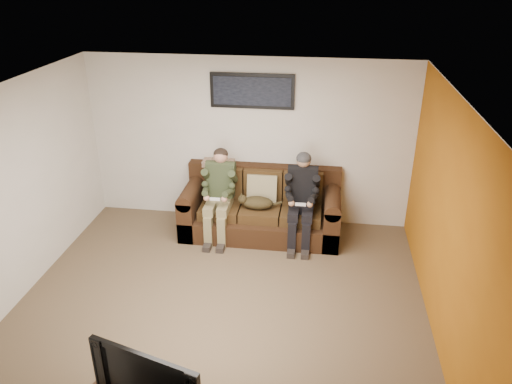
# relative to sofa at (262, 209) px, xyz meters

# --- Properties ---
(floor) EXTENTS (5.00, 5.00, 0.00)m
(floor) POSITION_rel_sofa_xyz_m (-0.26, -1.83, -0.37)
(floor) COLOR brown
(floor) RESTS_ON ground
(ceiling) EXTENTS (5.00, 5.00, 0.00)m
(ceiling) POSITION_rel_sofa_xyz_m (-0.26, -1.83, 2.23)
(ceiling) COLOR silver
(ceiling) RESTS_ON ground
(wall_back) EXTENTS (5.00, 0.00, 5.00)m
(wall_back) POSITION_rel_sofa_xyz_m (-0.26, 0.42, 0.93)
(wall_back) COLOR beige
(wall_back) RESTS_ON ground
(wall_front) EXTENTS (5.00, 0.00, 5.00)m
(wall_front) POSITION_rel_sofa_xyz_m (-0.26, -4.08, 0.93)
(wall_front) COLOR beige
(wall_front) RESTS_ON ground
(wall_left) EXTENTS (0.00, 4.50, 4.50)m
(wall_left) POSITION_rel_sofa_xyz_m (-2.76, -1.83, 0.93)
(wall_left) COLOR beige
(wall_left) RESTS_ON ground
(wall_right) EXTENTS (0.00, 4.50, 4.50)m
(wall_right) POSITION_rel_sofa_xyz_m (2.24, -1.83, 0.93)
(wall_right) COLOR beige
(wall_right) RESTS_ON ground
(accent_wall_right) EXTENTS (0.00, 4.50, 4.50)m
(accent_wall_right) POSITION_rel_sofa_xyz_m (2.23, -1.83, 0.93)
(accent_wall_right) COLOR #A15A10
(accent_wall_right) RESTS_ON ground
(sofa) EXTENTS (2.37, 1.02, 0.97)m
(sofa) POSITION_rel_sofa_xyz_m (0.00, 0.00, 0.00)
(sofa) COLOR black
(sofa) RESTS_ON ground
(throw_pillow) EXTENTS (0.45, 0.22, 0.45)m
(throw_pillow) POSITION_rel_sofa_xyz_m (0.00, 0.04, 0.32)
(throw_pillow) COLOR #90845E
(throw_pillow) RESTS_ON sofa
(throw_blanket) EXTENTS (0.49, 0.24, 0.09)m
(throw_blanket) POSITION_rel_sofa_xyz_m (-0.72, 0.30, 0.60)
(throw_blanket) COLOR tan
(throw_blanket) RESTS_ON sofa
(person_left) EXTENTS (0.51, 0.87, 1.33)m
(person_left) POSITION_rel_sofa_xyz_m (-0.61, -0.20, 0.39)
(person_left) COLOR olive
(person_left) RESTS_ON sofa
(person_right) EXTENTS (0.51, 0.86, 1.34)m
(person_right) POSITION_rel_sofa_xyz_m (0.61, -0.20, 0.39)
(person_right) COLOR black
(person_right) RESTS_ON sofa
(cat) EXTENTS (0.66, 0.26, 0.24)m
(cat) POSITION_rel_sofa_xyz_m (-0.06, -0.20, 0.21)
(cat) COLOR #43371A
(cat) RESTS_ON sofa
(framed_poster) EXTENTS (1.25, 0.05, 0.52)m
(framed_poster) POSITION_rel_sofa_xyz_m (-0.20, 0.38, 1.73)
(framed_poster) COLOR black
(framed_poster) RESTS_ON wall_back
(television) EXTENTS (1.04, 0.43, 0.60)m
(television) POSITION_rel_sofa_xyz_m (-0.44, -3.78, 0.33)
(television) COLOR black
(television) RESTS_ON tv_stand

